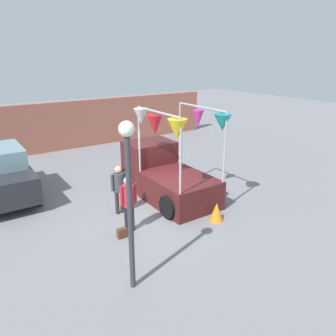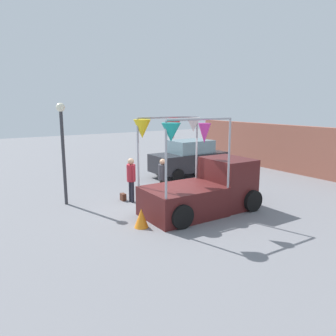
# 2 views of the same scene
# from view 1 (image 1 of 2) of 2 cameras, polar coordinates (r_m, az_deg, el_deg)

# --- Properties ---
(ground_plane) EXTENTS (60.00, 60.00, 0.00)m
(ground_plane) POSITION_cam_1_polar(r_m,az_deg,el_deg) (11.20, -2.47, -7.16)
(ground_plane) COLOR slate
(vendor_truck) EXTENTS (2.42, 4.17, 3.33)m
(vendor_truck) POSITION_cam_1_polar(r_m,az_deg,el_deg) (12.04, -0.80, -0.53)
(vendor_truck) COLOR #4C1919
(vendor_truck) RESTS_ON ground
(parked_car) EXTENTS (1.88, 4.00, 1.88)m
(parked_car) POSITION_cam_1_polar(r_m,az_deg,el_deg) (13.10, -26.87, -0.85)
(parked_car) COLOR #26262B
(parked_car) RESTS_ON ground
(person_customer) EXTENTS (0.53, 0.34, 1.72)m
(person_customer) POSITION_cam_1_polar(r_m,az_deg,el_deg) (9.49, -6.88, -5.37)
(person_customer) COLOR black
(person_customer) RESTS_ON ground
(person_vendor) EXTENTS (0.53, 0.34, 1.63)m
(person_vendor) POSITION_cam_1_polar(r_m,az_deg,el_deg) (10.66, -8.57, -3.01)
(person_vendor) COLOR #2D2823
(person_vendor) RESTS_ON ground
(handbag) EXTENTS (0.28, 0.16, 0.28)m
(handbag) POSITION_cam_1_polar(r_m,az_deg,el_deg) (9.61, -7.99, -11.16)
(handbag) COLOR #592D1E
(handbag) RESTS_ON ground
(street_lamp) EXTENTS (0.32, 0.32, 3.78)m
(street_lamp) POSITION_cam_1_polar(r_m,az_deg,el_deg) (6.65, -6.82, -2.86)
(street_lamp) COLOR #333338
(street_lamp) RESTS_ON ground
(brick_boundary_wall) EXTENTS (18.00, 0.36, 2.60)m
(brick_boundary_wall) POSITION_cam_1_polar(r_m,az_deg,el_deg) (18.82, -17.42, 7.06)
(brick_boundary_wall) COLOR #9E5947
(brick_boundary_wall) RESTS_ON ground
(folded_kite_bundle_tangerine) EXTENTS (0.51, 0.51, 0.60)m
(folded_kite_bundle_tangerine) POSITION_cam_1_polar(r_m,az_deg,el_deg) (10.45, 8.44, -7.55)
(folded_kite_bundle_tangerine) COLOR orange
(folded_kite_bundle_tangerine) RESTS_ON ground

